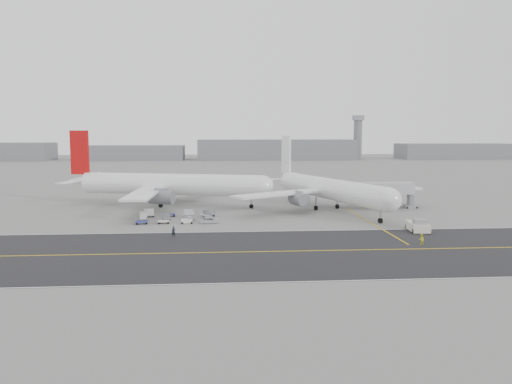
{
  "coord_description": "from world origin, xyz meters",
  "views": [
    {
      "loc": [
        -0.33,
        -91.66,
        17.68
      ],
      "look_at": [
        7.32,
        12.0,
        5.64
      ],
      "focal_mm": 35.0,
      "sensor_mm": 36.0,
      "label": 1
    }
  ],
  "objects": [
    {
      "name": "ground_crew_a",
      "position": [
        -8.31,
        -6.18,
        0.95
      ],
      "size": [
        0.72,
        0.5,
        1.9
      ],
      "primitive_type": "imported",
      "rotation": [
        0.0,
        0.0,
        0.07
      ],
      "color": "black",
      "rests_on": "ground"
    },
    {
      "name": "pushback_tug",
      "position": [
        35.9,
        -4.06,
        0.99
      ],
      "size": [
        3.74,
        8.51,
        2.4
      ],
      "rotation": [
        0.0,
        0.0,
        -0.11
      ],
      "color": "silver",
      "rests_on": "ground"
    },
    {
      "name": "control_tower",
      "position": [
        100.0,
        265.0,
        16.25
      ],
      "size": [
        7.0,
        7.0,
        31.25
      ],
      "color": "slate",
      "rests_on": "ground"
    },
    {
      "name": "gse_cluster",
      "position": [
        -9.14,
        11.56,
        0.0
      ],
      "size": [
        22.73,
        18.5,
        1.85
      ],
      "primitive_type": null,
      "rotation": [
        0.0,
        0.0,
        0.14
      ],
      "color": "gray",
      "rests_on": "ground"
    },
    {
      "name": "airliner_b",
      "position": [
        25.08,
        23.44,
        5.01
      ],
      "size": [
        47.43,
        48.32,
        17.35
      ],
      "rotation": [
        0.0,
        0.0,
        0.34
      ],
      "color": "white",
      "rests_on": "ground"
    },
    {
      "name": "taxiway",
      "position": [
        5.02,
        -17.98,
        0.01
      ],
      "size": [
        220.0,
        59.0,
        0.03
      ],
      "color": "#28282A",
      "rests_on": "ground"
    },
    {
      "name": "stray_dolly",
      "position": [
        -2.97,
        13.81,
        0.0
      ],
      "size": [
        1.99,
        2.8,
        1.58
      ],
      "primitive_type": null,
      "rotation": [
        0.0,
        0.0,
        0.17
      ],
      "color": "silver",
      "rests_on": "ground"
    },
    {
      "name": "airliner_a",
      "position": [
        -13.47,
        32.49,
        5.38
      ],
      "size": [
        52.83,
        51.7,
        18.66
      ],
      "rotation": [
        0.0,
        0.0,
        1.3
      ],
      "color": "white",
      "rests_on": "ground"
    },
    {
      "name": "ground_crew_b",
      "position": [
        32.01,
        -15.1,
        0.9
      ],
      "size": [
        1.01,
        0.86,
        1.8
      ],
      "primitive_type": "imported",
      "rotation": [
        0.0,
        0.0,
        3.37
      ],
      "color": "yellow",
      "rests_on": "ground"
    },
    {
      "name": "horizon_buildings",
      "position": [
        30.0,
        260.0,
        0.0
      ],
      "size": [
        520.0,
        28.0,
        28.0
      ],
      "primitive_type": null,
      "color": "slate",
      "rests_on": "ground"
    },
    {
      "name": "jet_bridge",
      "position": [
        38.22,
        24.01,
        4.5
      ],
      "size": [
        17.04,
        3.39,
        6.45
      ],
      "rotation": [
        0.0,
        0.0,
        0.0
      ],
      "color": "gray",
      "rests_on": "ground"
    },
    {
      "name": "ground",
      "position": [
        0.0,
        0.0,
        0.0
      ],
      "size": [
        700.0,
        700.0,
        0.0
      ],
      "primitive_type": "plane",
      "color": "gray",
      "rests_on": "ground"
    }
  ]
}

